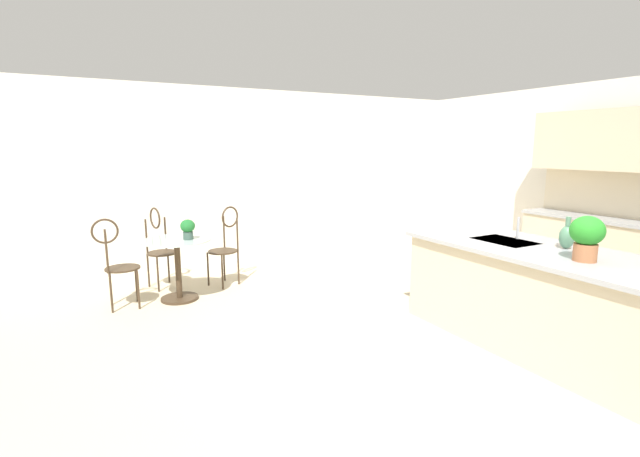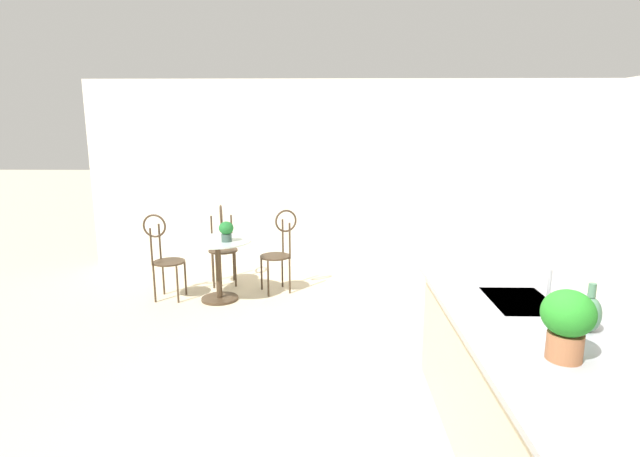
% 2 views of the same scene
% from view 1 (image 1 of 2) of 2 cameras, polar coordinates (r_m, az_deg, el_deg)
% --- Properties ---
extents(ground_plane, '(40.00, 40.00, 0.00)m').
position_cam_1_polar(ground_plane, '(4.29, 16.47, -15.35)').
color(ground_plane, beige).
extents(wall_left_window, '(0.12, 7.80, 2.70)m').
position_cam_1_polar(wall_left_window, '(7.50, -6.81, 6.56)').
color(wall_left_window, silver).
rests_on(wall_left_window, ground).
extents(kitchen_island, '(2.80, 1.06, 0.92)m').
position_cam_1_polar(kitchen_island, '(4.58, 27.08, -8.20)').
color(kitchen_island, beige).
rests_on(kitchen_island, ground).
extents(back_counter_run, '(2.44, 0.64, 1.52)m').
position_cam_1_polar(back_counter_run, '(6.89, 33.38, -2.60)').
color(back_counter_run, beige).
rests_on(back_counter_run, ground).
extents(upper_cabinet_run, '(2.40, 0.36, 0.76)m').
position_cam_1_polar(upper_cabinet_run, '(6.74, 34.46, 9.14)').
color(upper_cabinet_run, beige).
rests_on(upper_cabinet_run, back_counter_run).
extents(bistro_table, '(0.80, 0.80, 0.74)m').
position_cam_1_polar(bistro_table, '(5.70, -17.36, -4.21)').
color(bistro_table, '#3D2D1E').
rests_on(bistro_table, ground).
extents(chair_near_window, '(0.40, 0.49, 1.04)m').
position_cam_1_polar(chair_near_window, '(5.62, -24.13, -3.51)').
color(chair_near_window, '#3D2D1E').
rests_on(chair_near_window, ground).
extents(chair_by_island, '(0.52, 0.47, 1.04)m').
position_cam_1_polar(chair_by_island, '(6.29, -19.42, -1.81)').
color(chair_by_island, '#3D2D1E').
rests_on(chair_by_island, ground).
extents(chair_toward_desk, '(0.50, 0.52, 1.04)m').
position_cam_1_polar(chair_toward_desk, '(6.16, -11.72, -1.68)').
color(chair_toward_desk, '#3D2D1E').
rests_on(chair_toward_desk, ground).
extents(sink_faucet, '(0.02, 0.02, 0.22)m').
position_cam_1_polar(sink_faucet, '(4.90, 23.52, 0.06)').
color(sink_faucet, '#B2B5BA').
rests_on(sink_faucet, kitchen_island).
extents(potted_plant_on_table, '(0.17, 0.17, 0.24)m').
position_cam_1_polar(potted_plant_on_table, '(5.57, -16.21, 0.05)').
color(potted_plant_on_table, '#385147').
rests_on(potted_plant_on_table, bistro_table).
extents(potted_plant_counter_near, '(0.26, 0.26, 0.36)m').
position_cam_1_polar(potted_plant_counter_near, '(4.18, 30.41, -0.75)').
color(potted_plant_counter_near, '#9E603D').
rests_on(potted_plant_counter_near, kitchen_island).
extents(vase_on_counter, '(0.13, 0.13, 0.29)m').
position_cam_1_polar(vase_on_counter, '(4.63, 28.49, -0.88)').
color(vase_on_counter, '#4C7A5B').
rests_on(vase_on_counter, kitchen_island).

